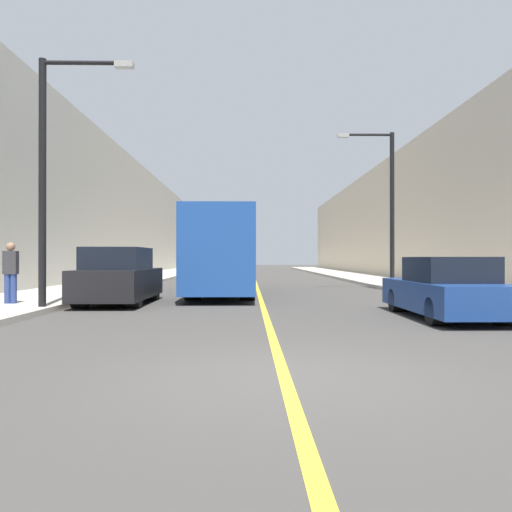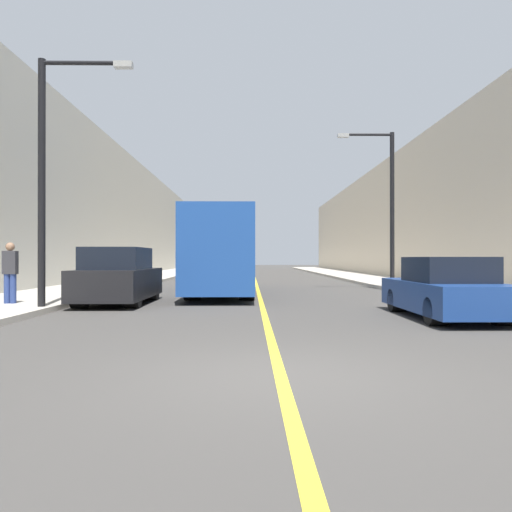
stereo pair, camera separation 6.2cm
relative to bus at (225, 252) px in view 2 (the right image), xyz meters
The scene contains 12 objects.
ground_plane 14.85m from the bus, 84.43° to the right, with size 200.00×200.00×0.00m, color #3F3D3A.
sidewalk_left 16.63m from the bus, 112.29° to the left, with size 3.93×72.00×0.16m, color #B2AA9E.
sidewalk_right 17.91m from the bus, 59.17° to the left, with size 3.93×72.00×0.16m, color #B2AA9E.
building_row_left 18.68m from the bus, 123.78° to the left, with size 4.00×72.00×9.54m, color #B7B2A3.
building_row_right 20.33m from the bus, 49.44° to the left, with size 4.00×72.00×8.77m, color beige.
road_center_line 15.48m from the bus, 84.66° to the left, with size 0.16×72.00×0.01m, color gold.
bus is the anchor object (origin of this frame).
parked_suv_left 5.85m from the bus, 123.19° to the right, with size 1.98×4.57×1.81m.
car_right_near 10.53m from the bus, 55.96° to the right, with size 1.88×4.63×1.50m.
street_lamp_left 8.79m from the bus, 121.06° to the right, with size 2.56×0.24×6.74m.
street_lamp_right 7.78m from the bus, 11.45° to the left, with size 2.56×0.24×6.98m.
pedestrian 8.67m from the bus, 133.25° to the right, with size 0.39×0.25×1.77m.
Camera 2 is at (-0.39, -6.19, 1.48)m, focal length 35.00 mm.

